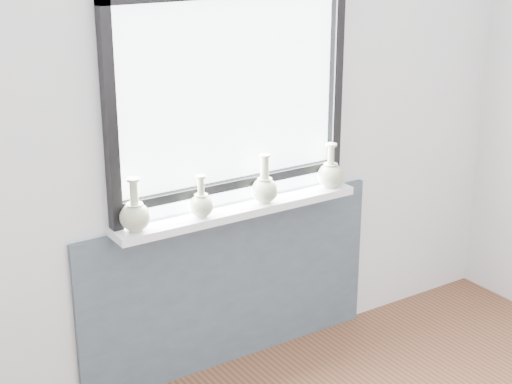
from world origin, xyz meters
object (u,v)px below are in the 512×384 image
vase_a (135,215)px  vase_b (201,204)px  vase_d (330,173)px  vase_c (265,188)px  windowsill (238,210)px

vase_a → vase_b: (0.34, -0.01, -0.01)m
vase_a → vase_b: vase_a is taller
vase_a → vase_b: size_ratio=1.22×
vase_b → vase_d: bearing=0.9°
vase_b → vase_c: (0.36, 0.00, 0.01)m
windowsill → vase_b: vase_b is taller
vase_c → vase_a: bearing=179.4°
windowsill → vase_d: 0.57m
vase_a → vase_c: 0.70m
vase_b → vase_a: bearing=178.3°
vase_c → vase_d: vase_c is taller
vase_a → windowsill: bearing=1.8°
vase_c → vase_d: 0.42m
windowsill → vase_a: size_ratio=5.28×
vase_a → vase_b: bearing=-1.7°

